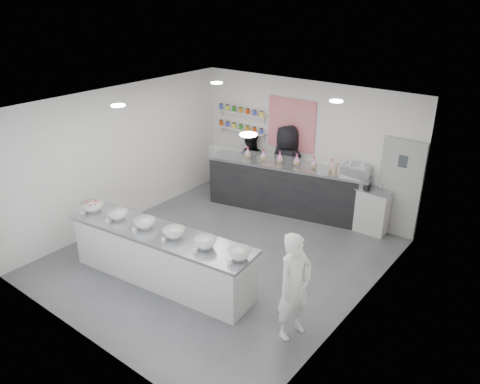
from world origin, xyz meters
name	(u,v)px	position (x,y,z in m)	size (l,w,h in m)	color
floor	(221,257)	(0.00, 0.00, 0.00)	(6.00, 6.00, 0.00)	#515156
ceiling	(218,105)	(0.00, 0.00, 3.00)	(6.00, 6.00, 0.00)	white
back_wall	(304,146)	(0.00, 3.00, 1.50)	(5.50, 5.50, 0.00)	white
left_wall	(122,156)	(-2.75, 0.00, 1.50)	(6.00, 6.00, 0.00)	white
right_wall	(360,231)	(2.75, 0.00, 1.50)	(6.00, 6.00, 0.00)	white
back_door	(399,189)	(2.30, 2.97, 1.05)	(0.88, 0.04, 2.10)	#A0A09D
pattern_panel	(291,125)	(-0.35, 2.98, 1.95)	(1.25, 0.03, 1.20)	red
jar_shelf_lower	(241,129)	(-1.75, 2.90, 1.60)	(1.45, 0.22, 0.04)	silver
jar_shelf_upper	(241,113)	(-1.75, 2.90, 2.02)	(1.45, 0.22, 0.04)	silver
preserve_jars	(241,119)	(-1.75, 2.88, 1.88)	(1.45, 0.10, 0.56)	#DF3B03
downlight_0	(118,105)	(-1.40, -1.00, 2.98)	(0.24, 0.24, 0.02)	white
downlight_1	(248,135)	(1.40, -1.00, 2.98)	(0.24, 0.24, 0.02)	white
downlight_2	(217,83)	(-1.40, 1.60, 2.98)	(0.24, 0.24, 0.02)	white
downlight_3	(336,101)	(1.40, 1.60, 2.98)	(0.24, 0.24, 0.02)	white
prep_counter	(161,257)	(-0.31, -1.25, 0.49)	(3.60, 0.82, 0.98)	silver
back_bar	(287,188)	(-0.11, 2.52, 0.58)	(3.75, 0.69, 1.16)	black
sneeze_guard	(283,162)	(-0.04, 2.20, 1.32)	(3.70, 0.02, 0.32)	white
espresso_ledge	(358,207)	(1.55, 2.78, 0.49)	(1.32, 0.42, 0.98)	silver
espresso_machine	(356,175)	(1.41, 2.78, 1.19)	(0.55, 0.38, 0.42)	#93969E
cup_stacks	(338,172)	(1.00, 2.78, 1.16)	(0.24, 0.24, 0.36)	#D5AE88
prep_bowls	(159,228)	(-0.31, -1.25, 1.06)	(3.64, 0.49, 0.16)	white
label_cards	(134,241)	(-0.37, -1.76, 1.02)	(3.31, 0.04, 0.07)	white
cookie_bags	(288,159)	(-0.11, 2.52, 1.30)	(2.16, 0.16, 0.28)	#FF75D5
woman_prep	(294,286)	(2.26, -1.01, 0.85)	(0.62, 0.41, 1.70)	white
staff_left	(250,164)	(-1.38, 2.77, 0.82)	(0.80, 0.62, 1.64)	black
staff_right	(286,167)	(-0.31, 2.77, 0.99)	(0.97, 0.63, 1.98)	black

